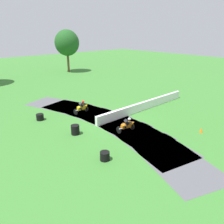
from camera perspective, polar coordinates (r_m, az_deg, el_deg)
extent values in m
plane|color=#38752D|center=(21.12, -0.06, -2.27)|extent=(120.00, 120.00, 0.00)
cube|color=#515156|center=(15.79, 15.42, -11.44)|extent=(5.92, 7.93, 0.01)
cube|color=#515156|center=(17.54, 9.93, -7.57)|extent=(5.24, 7.74, 0.01)
cube|color=#515156|center=(19.32, 4.80, -4.57)|extent=(4.50, 7.44, 0.01)
cube|color=#515156|center=(21.12, -0.06, -2.26)|extent=(3.81, 7.11, 0.01)
cube|color=#515156|center=(22.89, -4.72, -0.49)|extent=(4.61, 7.49, 0.01)
cube|color=#515156|center=(24.63, -9.22, 0.84)|extent=(5.34, 7.77, 0.01)
cube|color=#515156|center=(26.32, -13.59, 1.81)|extent=(6.01, 7.95, 0.01)
cube|color=white|center=(24.19, 8.30, 1.65)|extent=(13.25, 0.41, 0.90)
cylinder|color=black|center=(19.33, 5.13, -3.66)|extent=(0.18, 0.77, 0.76)
cylinder|color=black|center=(18.54, 1.78, -4.68)|extent=(0.18, 0.77, 0.76)
cube|color=orange|center=(18.74, 3.69, -3.48)|extent=(1.04, 0.52, 0.47)
ellipsoid|color=orange|center=(18.68, 4.31, -2.75)|extent=(0.48, 0.40, 0.32)
cone|color=orange|center=(19.06, 5.39, -2.73)|extent=(0.43, 0.45, 0.49)
cylinder|color=#B2B2B7|center=(18.39, 2.38, -4.33)|extent=(0.42, 0.14, 0.18)
cube|color=black|center=(18.46, 3.77, -2.64)|extent=(0.54, 0.45, 0.63)
sphere|color=white|center=(18.42, 4.50, -1.82)|extent=(0.26, 0.26, 0.26)
cylinder|color=black|center=(18.71, 4.14, -2.05)|extent=(0.44, 0.12, 0.25)
cylinder|color=black|center=(18.51, 4.79, -2.72)|extent=(0.44, 0.12, 0.25)
cylinder|color=black|center=(18.72, 2.96, -3.22)|extent=(0.29, 0.23, 0.42)
cylinder|color=black|center=(18.53, 3.59, -3.90)|extent=(0.29, 0.23, 0.42)
cylinder|color=black|center=(23.64, -6.66, 0.87)|extent=(0.16, 0.73, 0.73)
cylinder|color=black|center=(22.82, -9.32, 0.01)|extent=(0.16, 0.73, 0.73)
cube|color=yellow|center=(23.07, -7.89, 1.09)|extent=(1.03, 0.46, 0.46)
ellipsoid|color=yellow|center=(23.05, -7.48, 1.75)|extent=(0.47, 0.37, 0.30)
cone|color=yellow|center=(23.42, -6.58, 1.74)|extent=(0.41, 0.39, 0.47)
cylinder|color=#B2B2B7|center=(22.69, -8.89, 0.41)|extent=(0.42, 0.16, 0.18)
cube|color=#28282D|center=(22.84, -7.94, 1.86)|extent=(0.51, 0.43, 0.62)
sphere|color=red|center=(22.84, -7.44, 2.61)|extent=(0.26, 0.26, 0.26)
cylinder|color=#28282D|center=(23.11, -7.68, 2.28)|extent=(0.43, 0.18, 0.24)
cylinder|color=#28282D|center=(22.88, -7.11, 1.89)|extent=(0.43, 0.18, 0.24)
cylinder|color=#28282D|center=(23.07, -8.51, 1.22)|extent=(0.27, 0.21, 0.42)
cylinder|color=#28282D|center=(22.84, -7.95, 0.82)|extent=(0.27, 0.21, 0.42)
cylinder|color=black|center=(15.05, -1.86, -11.89)|extent=(0.65, 0.65, 0.20)
cylinder|color=black|center=(14.94, -1.87, -11.24)|extent=(0.65, 0.65, 0.20)
cylinder|color=black|center=(14.84, -1.88, -10.58)|extent=(0.65, 0.65, 0.20)
cylinder|color=black|center=(18.70, -9.39, -5.36)|extent=(0.69, 0.69, 0.20)
cylinder|color=black|center=(18.61, -9.43, -4.80)|extent=(0.69, 0.69, 0.20)
cylinder|color=black|center=(18.53, -9.46, -4.24)|extent=(0.69, 0.69, 0.20)
cylinder|color=black|center=(18.45, -9.50, -3.68)|extent=(0.69, 0.69, 0.20)
cylinder|color=black|center=(22.36, -17.98, -1.72)|extent=(0.70, 0.70, 0.20)
cylinder|color=black|center=(22.29, -18.04, -1.24)|extent=(0.70, 0.70, 0.20)
cylinder|color=black|center=(22.22, -18.09, -0.76)|extent=(0.70, 0.70, 0.20)
cone|color=orange|center=(20.14, 21.98, -4.34)|extent=(0.28, 0.28, 0.44)
cylinder|color=brown|center=(47.07, -11.18, 12.34)|extent=(0.44, 0.44, 3.69)
ellipsoid|color=#1E511E|center=(46.71, -11.52, 17.06)|extent=(4.79, 4.79, 5.03)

